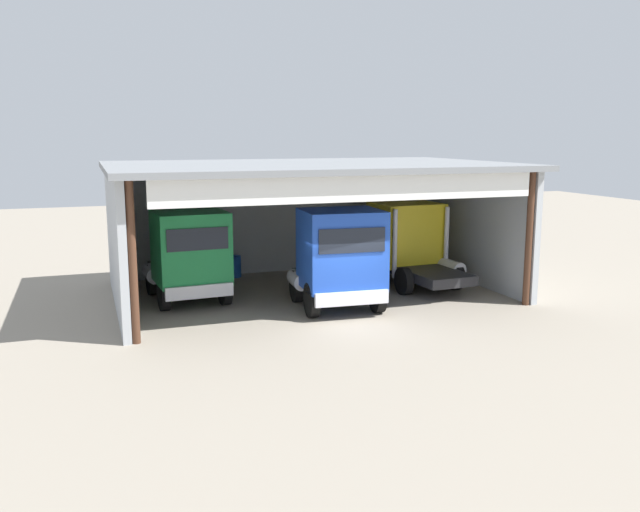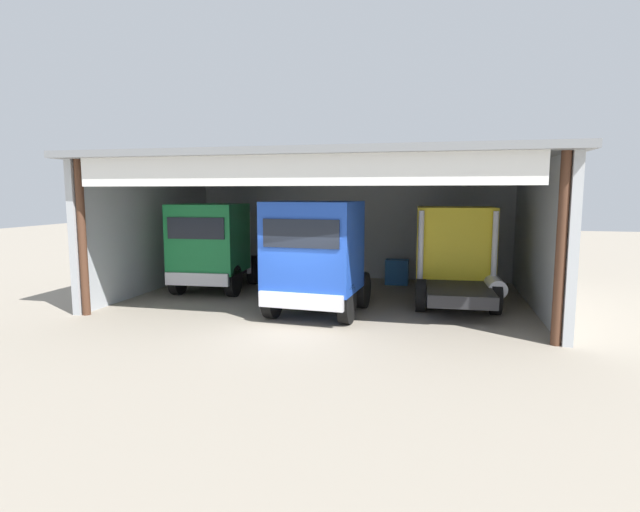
% 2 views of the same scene
% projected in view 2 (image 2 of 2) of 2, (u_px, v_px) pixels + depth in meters
% --- Properties ---
extents(ground_plane, '(80.00, 80.00, 0.00)m').
position_uv_depth(ground_plane, '(294.00, 330.00, 13.59)').
color(ground_plane, gray).
rests_on(ground_plane, ground).
extents(workshop_shed, '(14.28, 9.46, 4.86)m').
position_uv_depth(workshop_shed, '(334.00, 201.00, 18.21)').
color(workshop_shed, '#ADB2B7').
rests_on(workshop_shed, ground).
extents(truck_green_center_left_bay, '(2.78, 5.30, 3.27)m').
position_uv_depth(truck_green_center_left_bay, '(213.00, 246.00, 18.68)').
color(truck_green_center_left_bay, '#197F3D').
rests_on(truck_green_center_left_bay, ground).
extents(truck_blue_center_right_bay, '(2.82, 4.51, 3.43)m').
position_uv_depth(truck_blue_center_right_bay, '(315.00, 256.00, 14.99)').
color(truck_blue_center_right_bay, '#1E47B7').
rests_on(truck_blue_center_right_bay, ground).
extents(truck_yellow_center_bay, '(2.83, 4.94, 3.20)m').
position_uv_depth(truck_yellow_center_bay, '(456.00, 253.00, 16.79)').
color(truck_yellow_center_bay, yellow).
rests_on(truck_yellow_center_bay, ground).
extents(oil_drum, '(0.58, 0.58, 0.89)m').
position_uv_depth(oil_drum, '(302.00, 267.00, 21.88)').
color(oil_drum, '#194CB2').
rests_on(oil_drum, ground).
extents(tool_cart, '(0.90, 0.60, 1.00)m').
position_uv_depth(tool_cart, '(397.00, 272.00, 20.26)').
color(tool_cart, '#1E59A5').
rests_on(tool_cart, ground).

